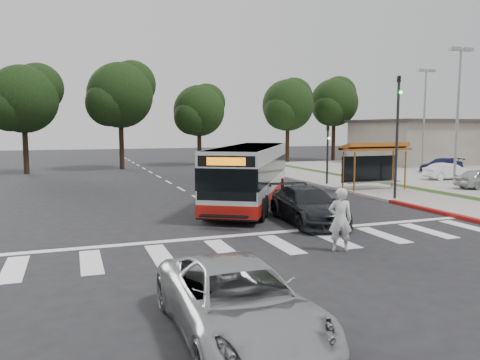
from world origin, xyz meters
name	(u,v)px	position (x,y,z in m)	size (l,w,h in m)	color
ground	(232,217)	(0.00, 0.00, 0.00)	(140.00, 140.00, 0.00)	black
sidewalk_east	(349,185)	(11.00, 8.00, 0.06)	(4.00, 40.00, 0.12)	gray
curb_east	(323,186)	(9.00, 8.00, 0.07)	(0.30, 40.00, 0.15)	#9E9991
curb_east_red	(434,211)	(9.00, -2.00, 0.08)	(0.32, 6.00, 0.15)	maroon
parking_lot	(465,176)	(23.00, 10.00, 0.05)	(18.00, 36.00, 0.10)	gray
commercial_building	(429,143)	(30.00, 22.00, 2.20)	(14.00, 10.00, 4.40)	#A5998A
building_roof_cap	(430,121)	(30.00, 22.00, 4.55)	(14.60, 10.60, 0.30)	#383330
crosswalk_ladder	(281,244)	(0.00, -5.00, 0.01)	(18.00, 2.60, 0.01)	silver
bus_shelter	(374,152)	(10.80, 5.10, 2.35)	(4.20, 1.60, 2.86)	#9A5119
traffic_signal_ne_tall	(397,127)	(9.60, 1.49, 3.88)	(0.18, 0.37, 6.50)	black
traffic_signal_ne_short	(328,148)	(9.60, 8.49, 2.48)	(0.18, 0.37, 4.00)	black
lot_light_front	(458,97)	(18.00, 6.00, 5.91)	(1.90, 0.35, 9.01)	gray
lot_light_mid	(425,105)	(24.00, 16.00, 5.91)	(1.90, 0.35, 9.01)	gray
tree_ne_a	(288,104)	(16.08, 28.06, 6.39)	(6.16, 5.74, 9.30)	black
tree_ne_b	(334,102)	(23.08, 30.06, 6.92)	(6.16, 5.74, 10.02)	black
tree_north_a	(121,94)	(-1.92, 26.07, 6.92)	(6.60, 6.15, 10.17)	black
tree_north_b	(200,110)	(6.07, 28.06, 5.66)	(5.72, 5.33, 8.43)	black
tree_north_c	(24,98)	(-9.92, 24.06, 6.29)	(6.16, 5.74, 9.30)	black
transit_bus	(250,175)	(1.99, 3.01, 1.46)	(2.45, 11.30, 2.92)	silver
pedestrian	(340,219)	(1.37, -6.35, 1.00)	(0.73, 0.48, 2.00)	silver
dark_sedan	(308,205)	(2.50, -2.10, 0.72)	(2.01, 4.93, 1.43)	black
silver_suv_south	(238,302)	(-3.66, -11.02, 0.69)	(2.29, 4.96, 1.38)	#A4A6A9
parked_car_1	(449,171)	(19.36, 7.93, 0.69)	(1.25, 3.59, 1.18)	white
parked_car_3	(441,165)	(23.11, 12.68, 0.69)	(1.64, 4.04, 1.17)	#151C4B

